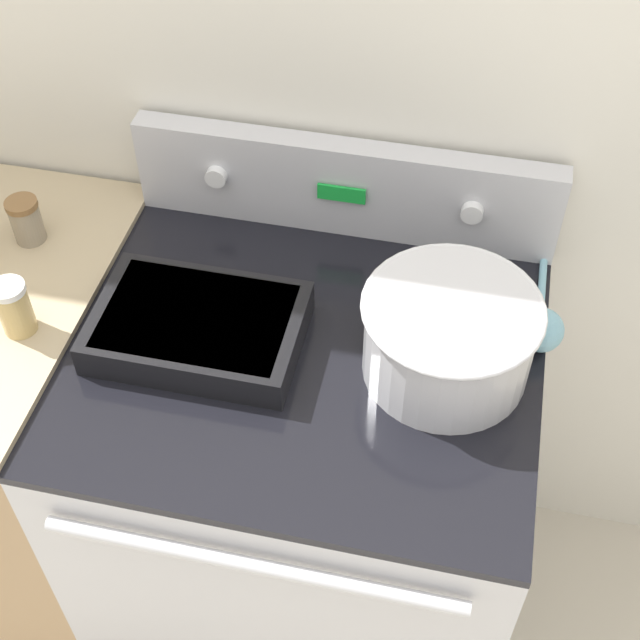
# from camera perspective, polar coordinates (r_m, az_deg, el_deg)

# --- Properties ---
(kitchen_wall) EXTENTS (8.00, 0.05, 2.50)m
(kitchen_wall) POSITION_cam_1_polar(r_m,az_deg,el_deg) (1.59, 2.23, 16.63)
(kitchen_wall) COLOR silver
(kitchen_wall) RESTS_ON ground_plane
(stove_range) EXTENTS (0.80, 0.73, 0.91)m
(stove_range) POSITION_cam_1_polar(r_m,az_deg,el_deg) (1.89, -0.72, -10.96)
(stove_range) COLOR #BCBCC1
(stove_range) RESTS_ON ground_plane
(control_panel) EXTENTS (0.80, 0.07, 0.19)m
(control_panel) POSITION_cam_1_polar(r_m,az_deg,el_deg) (1.68, 1.60, 8.49)
(control_panel) COLOR #BCBCC1
(control_panel) RESTS_ON stove_range
(mixing_bowl) EXTENTS (0.29, 0.29, 0.15)m
(mixing_bowl) POSITION_cam_1_polar(r_m,az_deg,el_deg) (1.44, 8.26, -0.90)
(mixing_bowl) COLOR silver
(mixing_bowl) RESTS_ON stove_range
(casserole_dish) EXTENTS (0.35, 0.24, 0.06)m
(casserole_dish) POSITION_cam_1_polar(r_m,az_deg,el_deg) (1.52, -7.82, -0.38)
(casserole_dish) COLOR black
(casserole_dish) RESTS_ON stove_range
(ladle) EXTENTS (0.08, 0.33, 0.08)m
(ladle) POSITION_cam_1_polar(r_m,az_deg,el_deg) (1.56, 13.98, -0.28)
(ladle) COLOR #7AB2C6
(ladle) RESTS_ON stove_range
(spice_jar_white_cap) EXTENTS (0.06, 0.06, 0.10)m
(spice_jar_white_cap) POSITION_cam_1_polar(r_m,az_deg,el_deg) (1.58, -19.00, 0.75)
(spice_jar_white_cap) COLOR tan
(spice_jar_white_cap) RESTS_ON side_counter
(spice_jar_brown_cap) EXTENTS (0.06, 0.06, 0.09)m
(spice_jar_brown_cap) POSITION_cam_1_polar(r_m,az_deg,el_deg) (1.76, -18.30, 6.09)
(spice_jar_brown_cap) COLOR gray
(spice_jar_brown_cap) RESTS_ON side_counter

